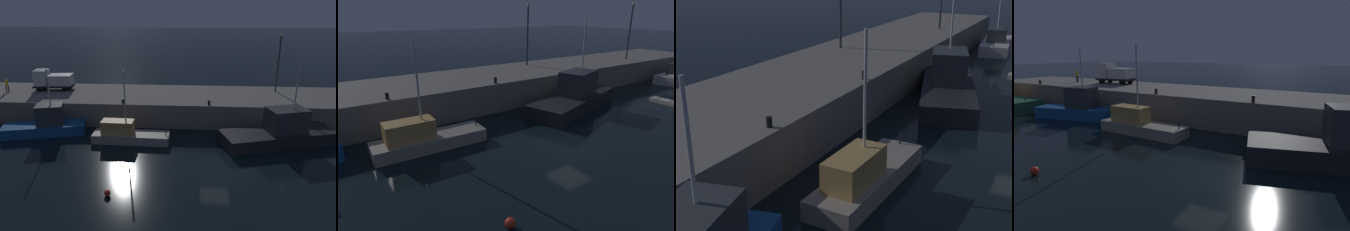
% 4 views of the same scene
% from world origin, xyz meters
% --- Properties ---
extents(ground_plane, '(320.00, 320.00, 0.00)m').
position_xyz_m(ground_plane, '(0.00, 0.00, 0.00)').
color(ground_plane, black).
extents(pier_quay, '(74.86, 9.22, 2.80)m').
position_xyz_m(pier_quay, '(0.00, 13.89, 1.40)').
color(pier_quay, gray).
rests_on(pier_quay, ground).
extents(fishing_trawler_red, '(12.16, 6.78, 8.59)m').
position_xyz_m(fishing_trawler_red, '(6.91, 6.19, 1.18)').
color(fishing_trawler_red, '#232328').
rests_on(fishing_trawler_red, ground).
extents(fishing_boat_blue, '(7.90, 2.45, 7.41)m').
position_xyz_m(fishing_boat_blue, '(-8.69, 5.61, 0.81)').
color(fishing_boat_blue, gray).
rests_on(fishing_boat_blue, ground).
extents(dinghy_orange_near, '(1.17, 2.93, 0.43)m').
position_xyz_m(dinghy_orange_near, '(16.05, 1.80, 0.19)').
color(dinghy_orange_near, beige).
rests_on(dinghy_orange_near, ground).
extents(mooring_buoy_near, '(0.48, 0.48, 0.48)m').
position_xyz_m(mooring_buoy_near, '(-8.38, -4.29, 0.24)').
color(mooring_buoy_near, red).
rests_on(mooring_buoy_near, ground).
extents(lamp_post_west, '(0.44, 0.44, 7.37)m').
position_xyz_m(lamp_post_west, '(8.66, 16.10, 7.14)').
color(lamp_post_west, '#38383D').
rests_on(lamp_post_west, pier_quay).
extents(lamp_post_east, '(0.44, 0.44, 7.68)m').
position_xyz_m(lamp_post_east, '(23.46, 11.88, 7.30)').
color(lamp_post_east, '#38383D').
rests_on(lamp_post_east, pier_quay).
extents(bollard_central, '(0.28, 0.28, 0.56)m').
position_xyz_m(bollard_central, '(-0.16, 9.74, 3.08)').
color(bollard_central, black).
rests_on(bollard_central, pier_quay).
extents(bollard_east, '(0.28, 0.28, 0.50)m').
position_xyz_m(bollard_east, '(-9.89, 9.86, 3.05)').
color(bollard_east, black).
rests_on(bollard_east, pier_quay).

